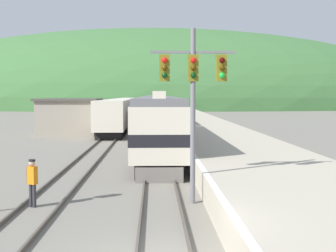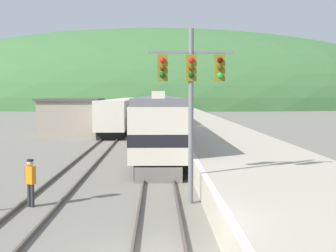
{
  "view_description": "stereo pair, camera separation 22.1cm",
  "coord_description": "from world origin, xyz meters",
  "views": [
    {
      "loc": [
        -0.24,
        -11.63,
        4.27
      ],
      "look_at": [
        0.58,
        15.95,
        2.4
      ],
      "focal_mm": 50.0,
      "sensor_mm": 36.0,
      "label": 1
    },
    {
      "loc": [
        -0.02,
        -11.63,
        4.27
      ],
      "look_at": [
        0.58,
        15.95,
        2.4
      ],
      "focal_mm": 50.0,
      "sensor_mm": 36.0,
      "label": 2
    }
  ],
  "objects": [
    {
      "name": "platform",
      "position": [
        5.04,
        50.0,
        0.57
      ],
      "size": [
        6.71,
        140.0,
        1.15
      ],
      "color": "#B2A893",
      "rests_on": "ground"
    },
    {
      "name": "track_worker",
      "position": [
        -4.85,
        5.97,
        1.05
      ],
      "size": [
        0.42,
        0.37,
        1.82
      ],
      "color": "#2D2D33",
      "rests_on": "ground"
    },
    {
      "name": "track_main",
      "position": [
        0.0,
        70.0,
        0.08
      ],
      "size": [
        1.52,
        180.0,
        0.16
      ],
      "color": "#4C443D",
      "rests_on": "ground"
    },
    {
      "name": "station_shed",
      "position": [
        -9.13,
        37.53,
        1.94
      ],
      "size": [
        6.37,
        6.2,
        3.84
      ],
      "color": "gray",
      "rests_on": "ground"
    },
    {
      "name": "carriage_third",
      "position": [
        0.0,
        66.91,
        2.21
      ],
      "size": [
        3.01,
        22.03,
        4.06
      ],
      "color": "black",
      "rests_on": "ground"
    },
    {
      "name": "carriage_second",
      "position": [
        0.0,
        44.0,
        2.21
      ],
      "size": [
        3.01,
        22.03,
        4.06
      ],
      "color": "black",
      "rests_on": "ground"
    },
    {
      "name": "carriage_fourth",
      "position": [
        0.0,
        89.82,
        2.21
      ],
      "size": [
        3.01,
        22.03,
        4.06
      ],
      "color": "black",
      "rests_on": "ground"
    },
    {
      "name": "signal_mast_main",
      "position": [
        1.26,
        6.42,
        4.62
      ],
      "size": [
        3.3,
        0.42,
        6.79
      ],
      "color": "slate",
      "rests_on": "ground"
    },
    {
      "name": "track_siding",
      "position": [
        -4.52,
        70.0,
        0.08
      ],
      "size": [
        1.52,
        180.0,
        0.16
      ],
      "color": "#4C443D",
      "rests_on": "ground"
    },
    {
      "name": "siding_train",
      "position": [
        -4.52,
        51.91,
        1.89
      ],
      "size": [
        2.9,
        42.31,
        3.67
      ],
      "color": "black",
      "rests_on": "ground"
    },
    {
      "name": "distant_hills",
      "position": [
        0.0,
        147.09,
        0.0
      ],
      "size": [
        197.86,
        89.03,
        51.77
      ],
      "color": "#3D6B38",
      "rests_on": "ground"
    },
    {
      "name": "express_train_lead_car",
      "position": [
        0.0,
        21.1,
        2.22
      ],
      "size": [
        3.02,
        21.55,
        4.42
      ],
      "color": "black",
      "rests_on": "ground"
    }
  ]
}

